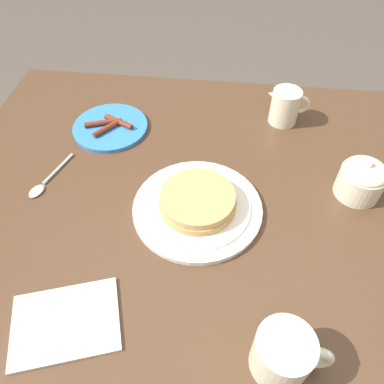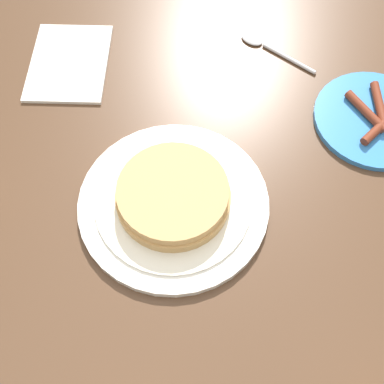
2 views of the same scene
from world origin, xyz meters
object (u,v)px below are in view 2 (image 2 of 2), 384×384
Objects in this scene: napkin at (69,62)px; side_plate_bacon at (374,118)px; spoon at (266,46)px; pancake_plate at (173,199)px.

side_plate_bacon is at bearing 96.55° from napkin.
napkin is 1.45× the size of spoon.
pancake_plate reaches higher than spoon.
pancake_plate is 1.30× the size of napkin.
side_plate_bacon is 0.23m from spoon.
napkin is at bearing -83.45° from side_plate_bacon.
napkin is at bearing -63.15° from spoon.
pancake_plate is 0.34m from napkin.
side_plate_bacon is 0.52m from napkin.
napkin is 0.35m from spoon.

